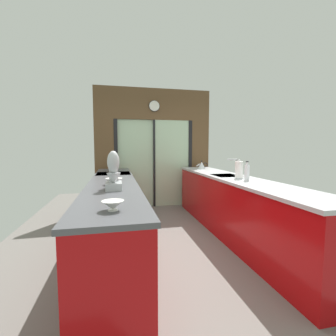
{
  "coord_description": "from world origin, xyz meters",
  "views": [
    {
      "loc": [
        -0.86,
        -2.98,
        1.38
      ],
      "look_at": [
        -0.04,
        0.74,
        1.04
      ],
      "focal_mm": 25.2,
      "sensor_mm": 36.0,
      "label": 1
    }
  ],
  "objects_px": {
    "mixing_bowl_far": "(114,177)",
    "paper_towel_roll": "(239,170)",
    "knife_block": "(115,164)",
    "stand_mixer": "(114,175)",
    "mixing_bowl_mid": "(114,181)",
    "mixing_bowl_near": "(113,205)",
    "soap_bottle": "(247,172)",
    "kettle": "(202,165)",
    "oven_range": "(114,199)"
  },
  "relations": [
    {
      "from": "oven_range",
      "to": "knife_block",
      "type": "bearing_deg",
      "value": 88.56
    },
    {
      "from": "mixing_bowl_mid",
      "to": "soap_bottle",
      "type": "height_order",
      "value": "soap_bottle"
    },
    {
      "from": "mixing_bowl_far",
      "to": "paper_towel_roll",
      "type": "height_order",
      "value": "paper_towel_roll"
    },
    {
      "from": "kettle",
      "to": "stand_mixer",
      "type": "bearing_deg",
      "value": -130.89
    },
    {
      "from": "mixing_bowl_far",
      "to": "kettle",
      "type": "distance_m",
      "value": 2.18
    },
    {
      "from": "oven_range",
      "to": "mixing_bowl_mid",
      "type": "relative_size",
      "value": 4.43
    },
    {
      "from": "mixing_bowl_far",
      "to": "kettle",
      "type": "xyz_separation_m",
      "value": [
        1.78,
        1.26,
        0.04
      ]
    },
    {
      "from": "kettle",
      "to": "soap_bottle",
      "type": "xyz_separation_m",
      "value": [
        -0.0,
        -1.76,
        0.04
      ]
    },
    {
      "from": "kettle",
      "to": "mixing_bowl_mid",
      "type": "bearing_deg",
      "value": -135.89
    },
    {
      "from": "mixing_bowl_near",
      "to": "stand_mixer",
      "type": "relative_size",
      "value": 0.39
    },
    {
      "from": "oven_range",
      "to": "stand_mixer",
      "type": "xyz_separation_m",
      "value": [
        0.02,
        -1.63,
        0.63
      ]
    },
    {
      "from": "oven_range",
      "to": "kettle",
      "type": "relative_size",
      "value": 3.67
    },
    {
      "from": "stand_mixer",
      "to": "paper_towel_roll",
      "type": "bearing_deg",
      "value": 16.15
    },
    {
      "from": "stand_mixer",
      "to": "knife_block",
      "type": "bearing_deg",
      "value": 90.0
    },
    {
      "from": "kettle",
      "to": "paper_towel_roll",
      "type": "xyz_separation_m",
      "value": [
        -0.0,
        -1.54,
        0.05
      ]
    },
    {
      "from": "paper_towel_roll",
      "to": "knife_block",
      "type": "bearing_deg",
      "value": 133.86
    },
    {
      "from": "mixing_bowl_mid",
      "to": "mixing_bowl_far",
      "type": "xyz_separation_m",
      "value": [
        0.0,
        0.47,
        -0.01
      ]
    },
    {
      "from": "mixing_bowl_far",
      "to": "mixing_bowl_near",
      "type": "bearing_deg",
      "value": -90.0
    },
    {
      "from": "mixing_bowl_mid",
      "to": "paper_towel_roll",
      "type": "bearing_deg",
      "value": 5.94
    },
    {
      "from": "mixing_bowl_far",
      "to": "kettle",
      "type": "height_order",
      "value": "kettle"
    },
    {
      "from": "knife_block",
      "to": "paper_towel_roll",
      "type": "relative_size",
      "value": 0.94
    },
    {
      "from": "knife_block",
      "to": "soap_bottle",
      "type": "height_order",
      "value": "soap_bottle"
    },
    {
      "from": "oven_range",
      "to": "stand_mixer",
      "type": "height_order",
      "value": "stand_mixer"
    },
    {
      "from": "knife_block",
      "to": "soap_bottle",
      "type": "bearing_deg",
      "value": -49.24
    },
    {
      "from": "oven_range",
      "to": "stand_mixer",
      "type": "distance_m",
      "value": 1.75
    },
    {
      "from": "knife_block",
      "to": "stand_mixer",
      "type": "distance_m",
      "value": 2.37
    },
    {
      "from": "kettle",
      "to": "knife_block",
      "type": "bearing_deg",
      "value": 170.14
    },
    {
      "from": "paper_towel_roll",
      "to": "mixing_bowl_far",
      "type": "bearing_deg",
      "value": 170.85
    },
    {
      "from": "stand_mixer",
      "to": "kettle",
      "type": "distance_m",
      "value": 2.72
    },
    {
      "from": "stand_mixer",
      "to": "mixing_bowl_near",
      "type": "bearing_deg",
      "value": -90.0
    },
    {
      "from": "mixing_bowl_far",
      "to": "oven_range",
      "type": "bearing_deg",
      "value": 91.27
    },
    {
      "from": "paper_towel_roll",
      "to": "stand_mixer",
      "type": "bearing_deg",
      "value": -163.85
    },
    {
      "from": "mixing_bowl_near",
      "to": "soap_bottle",
      "type": "relative_size",
      "value": 0.61
    },
    {
      "from": "mixing_bowl_far",
      "to": "knife_block",
      "type": "distance_m",
      "value": 1.57
    },
    {
      "from": "knife_block",
      "to": "stand_mixer",
      "type": "xyz_separation_m",
      "value": [
        -0.0,
        -2.37,
        0.06
      ]
    },
    {
      "from": "mixing_bowl_mid",
      "to": "knife_block",
      "type": "height_order",
      "value": "knife_block"
    },
    {
      "from": "mixing_bowl_mid",
      "to": "mixing_bowl_far",
      "type": "relative_size",
      "value": 1.3
    },
    {
      "from": "mixing_bowl_near",
      "to": "stand_mixer",
      "type": "xyz_separation_m",
      "value": [
        0.0,
        0.88,
        0.12
      ]
    },
    {
      "from": "knife_block",
      "to": "stand_mixer",
      "type": "bearing_deg",
      "value": -90.0
    },
    {
      "from": "knife_block",
      "to": "soap_bottle",
      "type": "relative_size",
      "value": 0.99
    },
    {
      "from": "mixing_bowl_far",
      "to": "knife_block",
      "type": "height_order",
      "value": "knife_block"
    },
    {
      "from": "mixing_bowl_near",
      "to": "mixing_bowl_far",
      "type": "xyz_separation_m",
      "value": [
        0.0,
        1.68,
        -0.0
      ]
    },
    {
      "from": "soap_bottle",
      "to": "paper_towel_roll",
      "type": "bearing_deg",
      "value": 90.0
    },
    {
      "from": "soap_bottle",
      "to": "mixing_bowl_far",
      "type": "bearing_deg",
      "value": 164.32
    },
    {
      "from": "mixing_bowl_near",
      "to": "kettle",
      "type": "height_order",
      "value": "kettle"
    },
    {
      "from": "mixing_bowl_mid",
      "to": "mixing_bowl_far",
      "type": "distance_m",
      "value": 0.47
    },
    {
      "from": "oven_range",
      "to": "mixing_bowl_far",
      "type": "relative_size",
      "value": 5.74
    },
    {
      "from": "oven_range",
      "to": "kettle",
      "type": "bearing_deg",
      "value": 13.27
    },
    {
      "from": "kettle",
      "to": "soap_bottle",
      "type": "distance_m",
      "value": 1.76
    },
    {
      "from": "oven_range",
      "to": "soap_bottle",
      "type": "relative_size",
      "value": 3.42
    }
  ]
}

